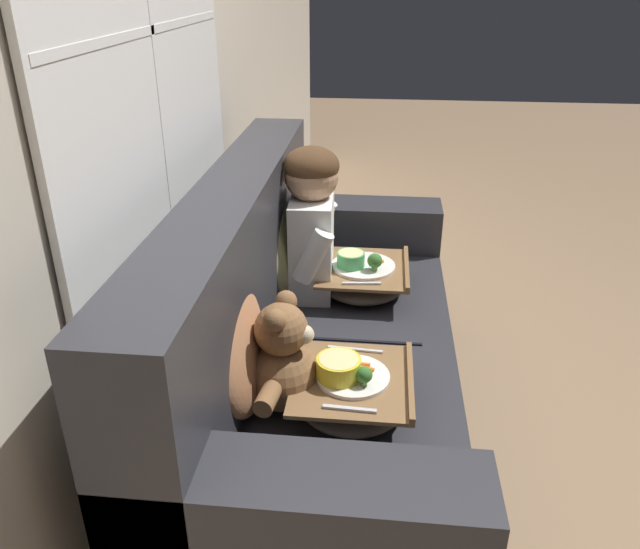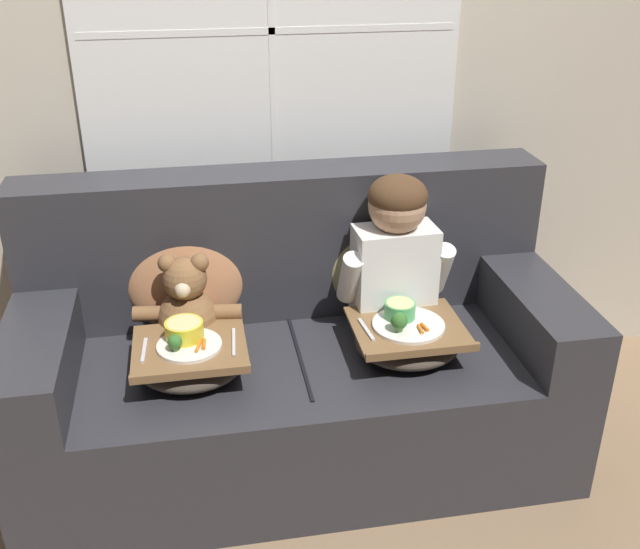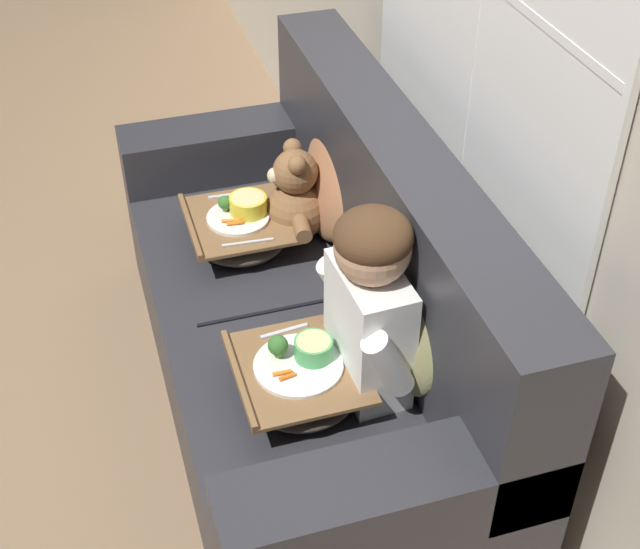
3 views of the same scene
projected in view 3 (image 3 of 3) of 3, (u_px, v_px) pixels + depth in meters
ground_plane at (299, 405)px, 3.10m from camera, size 14.00×14.00×0.00m
wall_back_with_window at (492, 28)px, 2.42m from camera, size 8.00×0.08×2.60m
couch at (318, 324)px, 2.89m from camera, size 1.92×0.86×1.01m
throw_pillow_behind_child at (413, 317)px, 2.47m from camera, size 0.44×0.21×0.46m
throw_pillow_behind_teddy at (332, 179)px, 3.02m from camera, size 0.43×0.21×0.45m
child_figure at (370, 295)px, 2.37m from camera, size 0.42×0.21×0.59m
teddy_bear at (294, 200)px, 3.03m from camera, size 0.38×0.27×0.35m
lap_tray_child at (299, 378)px, 2.48m from camera, size 0.38×0.35×0.19m
lap_tray_teddy at (239, 229)px, 3.03m from camera, size 0.37×0.34×0.18m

